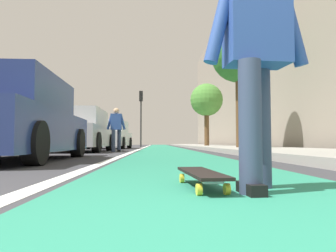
{
  "coord_description": "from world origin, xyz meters",
  "views": [
    {
      "loc": [
        -0.87,
        0.39,
        0.31
      ],
      "look_at": [
        13.04,
        -0.12,
        1.05
      ],
      "focal_mm": 34.01,
      "sensor_mm": 36.0,
      "label": 1
    }
  ],
  "objects_px": {
    "street_tree_far": "(207,100)",
    "parked_car_mid": "(80,131)",
    "parked_car_far": "(110,136)",
    "pedestrian_distant": "(116,127)",
    "skateboard": "(201,174)",
    "street_tree_mid": "(238,57)",
    "skater_person": "(256,48)",
    "parked_car_near": "(10,121)",
    "traffic_light": "(141,108)"
  },
  "relations": [
    {
      "from": "parked_car_far",
      "to": "street_tree_far",
      "type": "relative_size",
      "value": 1.06
    },
    {
      "from": "parked_car_near",
      "to": "parked_car_mid",
      "type": "height_order",
      "value": "parked_car_mid"
    },
    {
      "from": "traffic_light",
      "to": "skateboard",
      "type": "bearing_deg",
      "value": -176.14
    },
    {
      "from": "street_tree_far",
      "to": "traffic_light",
      "type": "bearing_deg",
      "value": 41.95
    },
    {
      "from": "parked_car_mid",
      "to": "street_tree_far",
      "type": "height_order",
      "value": "street_tree_far"
    },
    {
      "from": "parked_car_mid",
      "to": "street_tree_far",
      "type": "relative_size",
      "value": 1.08
    },
    {
      "from": "traffic_light",
      "to": "street_tree_mid",
      "type": "distance_m",
      "value": 13.53
    },
    {
      "from": "street_tree_far",
      "to": "skater_person",
      "type": "bearing_deg",
      "value": 171.99
    },
    {
      "from": "skateboard",
      "to": "pedestrian_distant",
      "type": "xyz_separation_m",
      "value": [
        9.06,
        1.73,
        0.79
      ]
    },
    {
      "from": "parked_car_far",
      "to": "traffic_light",
      "type": "bearing_deg",
      "value": -9.07
    },
    {
      "from": "parked_car_mid",
      "to": "street_tree_mid",
      "type": "relative_size",
      "value": 0.93
    },
    {
      "from": "skateboard",
      "to": "parked_car_near",
      "type": "bearing_deg",
      "value": 39.82
    },
    {
      "from": "traffic_light",
      "to": "pedestrian_distant",
      "type": "xyz_separation_m",
      "value": [
        -13.68,
        0.2,
        -2.14
      ]
    },
    {
      "from": "parked_car_near",
      "to": "street_tree_far",
      "type": "bearing_deg",
      "value": -21.86
    },
    {
      "from": "parked_car_mid",
      "to": "parked_car_far",
      "type": "bearing_deg",
      "value": -2.42
    },
    {
      "from": "skateboard",
      "to": "street_tree_far",
      "type": "distance_m",
      "value": 18.29
    },
    {
      "from": "street_tree_far",
      "to": "parked_car_mid",
      "type": "bearing_deg",
      "value": 145.75
    },
    {
      "from": "skateboard",
      "to": "street_tree_far",
      "type": "xyz_separation_m",
      "value": [
        17.83,
        -2.88,
        2.92
      ]
    },
    {
      "from": "parked_car_near",
      "to": "parked_car_mid",
      "type": "bearing_deg",
      "value": 1.42
    },
    {
      "from": "parked_car_far",
      "to": "street_tree_mid",
      "type": "bearing_deg",
      "value": -131.0
    },
    {
      "from": "skateboard",
      "to": "street_tree_mid",
      "type": "bearing_deg",
      "value": -16.11
    },
    {
      "from": "pedestrian_distant",
      "to": "parked_car_far",
      "type": "bearing_deg",
      "value": 10.29
    },
    {
      "from": "skateboard",
      "to": "parked_car_mid",
      "type": "xyz_separation_m",
      "value": [
        9.16,
        3.03,
        0.62
      ]
    },
    {
      "from": "parked_car_near",
      "to": "street_tree_mid",
      "type": "height_order",
      "value": "street_tree_mid"
    },
    {
      "from": "street_tree_mid",
      "to": "skateboard",
      "type": "bearing_deg",
      "value": 163.89
    },
    {
      "from": "traffic_light",
      "to": "skater_person",
      "type": "bearing_deg",
      "value": -175.31
    },
    {
      "from": "skateboard",
      "to": "parked_car_far",
      "type": "relative_size",
      "value": 0.2
    },
    {
      "from": "parked_car_far",
      "to": "pedestrian_distant",
      "type": "height_order",
      "value": "pedestrian_distant"
    },
    {
      "from": "skater_person",
      "to": "traffic_light",
      "type": "xyz_separation_m",
      "value": [
        22.88,
        1.88,
        2.09
      ]
    },
    {
      "from": "skateboard",
      "to": "parked_car_mid",
      "type": "distance_m",
      "value": 9.67
    },
    {
      "from": "parked_car_far",
      "to": "street_tree_far",
      "type": "bearing_deg",
      "value": -62.51
    },
    {
      "from": "parked_car_near",
      "to": "street_tree_mid",
      "type": "distance_m",
      "value": 9.18
    },
    {
      "from": "skater_person",
      "to": "parked_car_near",
      "type": "xyz_separation_m",
      "value": [
        3.61,
        3.23,
        -0.24
      ]
    },
    {
      "from": "skater_person",
      "to": "street_tree_mid",
      "type": "relative_size",
      "value": 0.34
    },
    {
      "from": "parked_car_mid",
      "to": "pedestrian_distant",
      "type": "bearing_deg",
      "value": -94.54
    },
    {
      "from": "traffic_light",
      "to": "street_tree_far",
      "type": "height_order",
      "value": "traffic_light"
    },
    {
      "from": "parked_car_near",
      "to": "street_tree_mid",
      "type": "bearing_deg",
      "value": -41.58
    },
    {
      "from": "street_tree_mid",
      "to": "street_tree_far",
      "type": "xyz_separation_m",
      "value": [
        7.87,
        0.0,
        -0.67
      ]
    },
    {
      "from": "parked_car_far",
      "to": "parked_car_mid",
      "type": "bearing_deg",
      "value": 177.58
    },
    {
      "from": "traffic_light",
      "to": "street_tree_far",
      "type": "relative_size",
      "value": 1.07
    },
    {
      "from": "parked_car_near",
      "to": "parked_car_far",
      "type": "bearing_deg",
      "value": -0.51
    },
    {
      "from": "pedestrian_distant",
      "to": "skater_person",
      "type": "bearing_deg",
      "value": -167.3
    },
    {
      "from": "parked_car_far",
      "to": "street_tree_mid",
      "type": "distance_m",
      "value": 8.07
    },
    {
      "from": "street_tree_far",
      "to": "pedestrian_distant",
      "type": "height_order",
      "value": "street_tree_far"
    },
    {
      "from": "skateboard",
      "to": "skater_person",
      "type": "relative_size",
      "value": 0.52
    },
    {
      "from": "skater_person",
      "to": "parked_car_mid",
      "type": "xyz_separation_m",
      "value": [
        9.31,
        3.37,
        -0.22
      ]
    },
    {
      "from": "skateboard",
      "to": "parked_car_near",
      "type": "relative_size",
      "value": 0.2
    },
    {
      "from": "traffic_light",
      "to": "parked_car_mid",
      "type": "bearing_deg",
      "value": 173.71
    },
    {
      "from": "street_tree_mid",
      "to": "street_tree_far",
      "type": "relative_size",
      "value": 1.16
    },
    {
      "from": "parked_car_mid",
      "to": "pedestrian_distant",
      "type": "xyz_separation_m",
      "value": [
        -0.1,
        -1.3,
        0.17
      ]
    }
  ]
}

